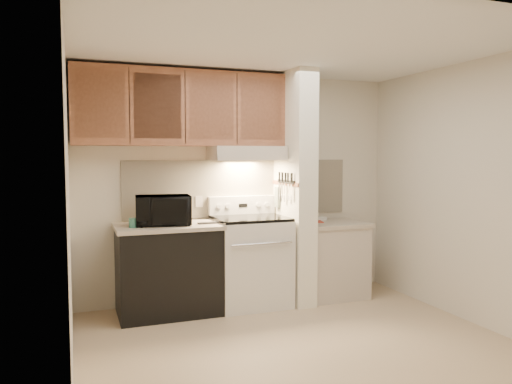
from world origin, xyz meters
TOP-DOWN VIEW (x-y plane):
  - floor at (0.00, 0.00)m, footprint 3.60×3.60m
  - ceiling at (0.00, 0.00)m, footprint 3.60×3.60m
  - wall_back at (0.00, 1.50)m, footprint 3.60×2.50m
  - wall_left at (-1.80, 0.00)m, footprint 0.02×3.00m
  - wall_right at (1.80, 0.00)m, footprint 0.02×3.00m
  - backsplash at (0.00, 1.49)m, footprint 2.60×0.02m
  - range_body at (0.00, 1.16)m, footprint 0.76×0.65m
  - oven_window at (0.00, 0.84)m, footprint 0.50×0.01m
  - oven_handle at (0.00, 0.80)m, footprint 0.65×0.02m
  - cooktop at (0.00, 1.16)m, footprint 0.74×0.64m
  - range_backguard at (0.00, 1.44)m, footprint 0.76×0.08m
  - range_display at (0.00, 1.40)m, footprint 0.10×0.01m
  - range_knob_left_outer at (-0.28, 1.40)m, footprint 0.05×0.02m
  - range_knob_left_inner at (-0.18, 1.40)m, footprint 0.05×0.02m
  - range_knob_right_inner at (0.18, 1.40)m, footprint 0.05×0.02m
  - range_knob_right_outer at (0.28, 1.40)m, footprint 0.05×0.02m
  - dishwasher_front at (-0.88, 1.17)m, footprint 1.00×0.63m
  - left_countertop at (-0.88, 1.17)m, footprint 1.04×0.67m
  - spoon_rest at (-0.48, 1.08)m, footprint 0.22×0.08m
  - teal_jar at (-1.23, 1.06)m, footprint 0.10×0.10m
  - outlet at (-0.48, 1.48)m, footprint 0.08×0.01m
  - microwave at (-0.93, 1.15)m, footprint 0.57×0.41m
  - partition_pillar at (0.51, 1.15)m, footprint 0.22×0.70m
  - pillar_trim at (0.39, 1.15)m, footprint 0.01×0.70m
  - knife_strip at (0.39, 1.10)m, footprint 0.02×0.42m
  - knife_blade_a at (0.38, 0.93)m, footprint 0.01×0.03m
  - knife_handle_a at (0.38, 0.93)m, footprint 0.02×0.02m
  - knife_blade_b at (0.38, 1.01)m, footprint 0.01×0.04m
  - knife_handle_b at (0.38, 1.03)m, footprint 0.02×0.02m
  - knife_blade_c at (0.38, 1.11)m, footprint 0.01×0.04m
  - knife_handle_c at (0.38, 1.09)m, footprint 0.02×0.02m
  - knife_blade_d at (0.38, 1.18)m, footprint 0.01×0.04m
  - knife_handle_d at (0.38, 1.17)m, footprint 0.02×0.02m
  - knife_blade_e at (0.38, 1.26)m, footprint 0.01×0.04m
  - knife_handle_e at (0.38, 1.26)m, footprint 0.02×0.02m
  - oven_mitt at (0.38, 1.32)m, footprint 0.03×0.10m
  - right_cab_base at (0.97, 1.15)m, footprint 0.70×0.60m
  - right_countertop at (0.97, 1.15)m, footprint 0.74×0.64m
  - red_folder at (0.79, 1.25)m, footprint 0.26×0.31m
  - white_box at (0.92, 1.33)m, footprint 0.16×0.12m
  - range_hood at (0.00, 1.28)m, footprint 0.78×0.44m
  - hood_lip at (0.00, 1.07)m, footprint 0.78×0.04m
  - upper_cabinets at (-0.69, 1.32)m, footprint 2.18×0.33m
  - cab_door_a at (-1.51, 1.17)m, footprint 0.46×0.01m
  - cab_gap_a at (-1.23, 1.16)m, footprint 0.01×0.01m
  - cab_door_b at (-0.96, 1.17)m, footprint 0.46×0.01m
  - cab_gap_b at (-0.69, 1.16)m, footprint 0.01×0.01m
  - cab_door_c at (-0.42, 1.17)m, footprint 0.46×0.01m
  - cab_gap_c at (-0.14, 1.16)m, footprint 0.01×0.01m
  - cab_door_d at (0.13, 1.17)m, footprint 0.46×0.01m

SIDE VIEW (x-z plane):
  - floor at x=0.00m, z-range 0.00..0.00m
  - right_cab_base at x=0.97m, z-range 0.00..0.81m
  - dishwasher_front at x=-0.88m, z-range 0.00..0.87m
  - range_body at x=0.00m, z-range 0.00..0.92m
  - oven_window at x=0.00m, z-range 0.35..0.65m
  - oven_handle at x=0.00m, z-range 0.71..0.73m
  - right_countertop at x=0.97m, z-range 0.81..0.85m
  - red_folder at x=0.79m, z-range 0.85..0.86m
  - white_box at x=0.92m, z-range 0.85..0.89m
  - left_countertop at x=-0.88m, z-range 0.87..0.91m
  - spoon_rest at x=-0.48m, z-range 0.91..0.92m
  - cooktop at x=0.00m, z-range 0.92..0.95m
  - teal_jar at x=-1.23m, z-range 0.91..1.00m
  - range_backguard at x=0.00m, z-range 0.95..1.15m
  - range_display at x=0.00m, z-range 1.03..1.07m
  - range_knob_left_outer at x=-0.28m, z-range 1.03..1.07m
  - range_knob_left_inner at x=-0.18m, z-range 1.03..1.07m
  - range_knob_right_inner at x=0.18m, z-range 1.03..1.07m
  - range_knob_right_outer at x=0.28m, z-range 1.03..1.07m
  - microwave at x=-0.93m, z-range 0.91..1.20m
  - outlet at x=-0.48m, z-range 1.04..1.16m
  - oven_mitt at x=0.38m, z-range 1.02..1.25m
  - knife_blade_c at x=0.38m, z-range 1.10..1.30m
  - knife_blade_b at x=0.38m, z-range 1.12..1.30m
  - knife_blade_e at x=0.38m, z-range 1.12..1.30m
  - knife_blade_a at x=0.38m, z-range 1.14..1.30m
  - knife_blade_d at x=0.38m, z-range 1.14..1.30m
  - backsplash at x=0.00m, z-range 0.92..1.55m
  - wall_back at x=0.00m, z-range 1.24..1.26m
  - wall_left at x=-1.80m, z-range 0.00..2.50m
  - wall_right at x=1.80m, z-range 0.00..2.50m
  - partition_pillar at x=0.51m, z-range 0.00..2.50m
  - pillar_trim at x=0.39m, z-range 1.28..1.32m
  - knife_strip at x=0.39m, z-range 1.30..1.34m
  - knife_handle_a at x=0.38m, z-range 1.32..1.42m
  - knife_handle_b at x=0.38m, z-range 1.32..1.42m
  - knife_handle_c at x=0.38m, z-range 1.32..1.42m
  - knife_handle_d at x=0.38m, z-range 1.32..1.42m
  - knife_handle_e at x=0.38m, z-range 1.32..1.42m
  - hood_lip at x=0.00m, z-range 1.55..1.61m
  - range_hood at x=0.00m, z-range 1.55..1.70m
  - upper_cabinets at x=-0.69m, z-range 1.70..2.47m
  - cab_door_a at x=-1.51m, z-range 1.77..2.40m
  - cab_gap_a at x=-1.23m, z-range 1.72..2.45m
  - cab_door_b at x=-0.96m, z-range 1.77..2.40m
  - cab_gap_b at x=-0.69m, z-range 1.72..2.45m
  - cab_door_c at x=-0.42m, z-range 1.77..2.40m
  - cab_gap_c at x=-0.14m, z-range 1.72..2.45m
  - cab_door_d at x=0.13m, z-range 1.77..2.40m
  - ceiling at x=0.00m, z-range 2.50..2.50m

